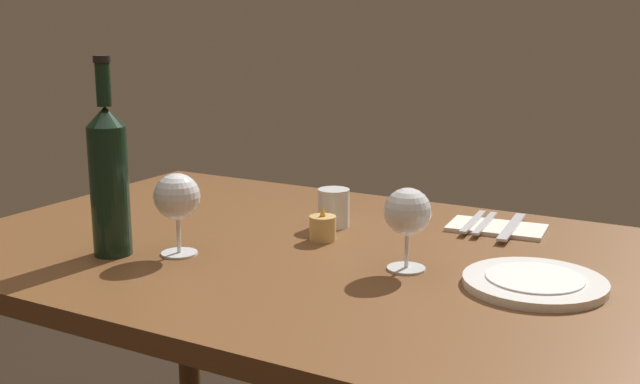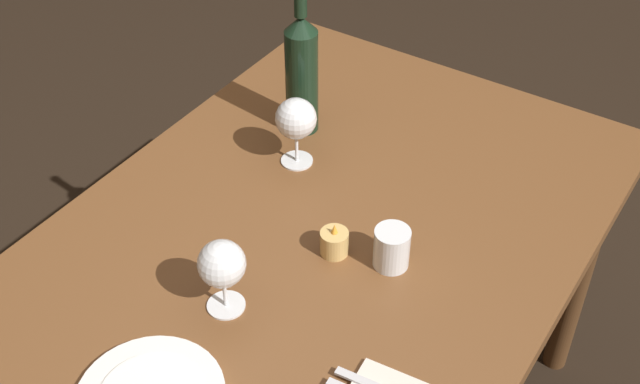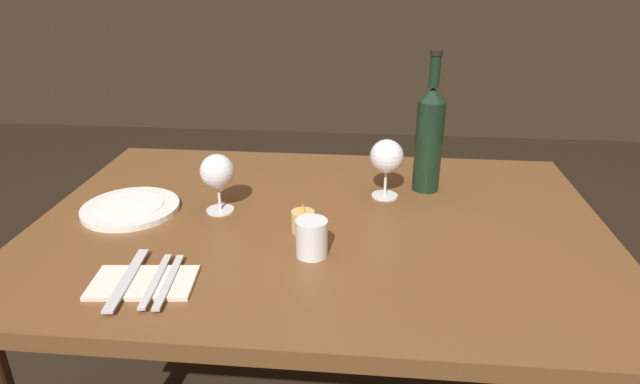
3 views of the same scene
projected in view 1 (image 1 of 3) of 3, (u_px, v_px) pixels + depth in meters
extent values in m
cube|color=brown|center=(295.00, 254.00, 1.48)|extent=(1.30, 0.90, 0.04)
cylinder|color=#50311A|center=(187.00, 315.00, 2.16)|extent=(0.06, 0.06, 0.70)
cylinder|color=white|center=(406.00, 268.00, 1.33)|extent=(0.07, 0.07, 0.00)
cylinder|color=white|center=(407.00, 249.00, 1.33)|extent=(0.01, 0.01, 0.07)
sphere|color=white|center=(408.00, 212.00, 1.31)|extent=(0.08, 0.08, 0.08)
cylinder|color=#510A14|center=(407.00, 215.00, 1.31)|extent=(0.06, 0.06, 0.02)
cylinder|color=white|center=(179.00, 253.00, 1.42)|extent=(0.07, 0.07, 0.00)
cylinder|color=white|center=(179.00, 234.00, 1.41)|extent=(0.01, 0.01, 0.07)
sphere|color=white|center=(177.00, 196.00, 1.39)|extent=(0.08, 0.08, 0.08)
cylinder|color=#510A14|center=(177.00, 198.00, 1.39)|extent=(0.07, 0.07, 0.02)
cylinder|color=black|center=(110.00, 191.00, 1.39)|extent=(0.07, 0.07, 0.23)
cone|color=black|center=(105.00, 116.00, 1.36)|extent=(0.07, 0.07, 0.03)
cylinder|color=black|center=(103.00, 84.00, 1.35)|extent=(0.03, 0.03, 0.08)
cylinder|color=black|center=(102.00, 59.00, 1.34)|extent=(0.03, 0.03, 0.01)
cylinder|color=white|center=(333.00, 208.00, 1.60)|extent=(0.06, 0.06, 0.08)
cylinder|color=silver|center=(333.00, 216.00, 1.60)|extent=(0.06, 0.06, 0.04)
cylinder|color=#DBB266|center=(323.00, 228.00, 1.50)|extent=(0.05, 0.05, 0.05)
cylinder|color=white|center=(323.00, 231.00, 1.50)|extent=(0.04, 0.04, 0.03)
cone|color=#F99E2D|center=(323.00, 211.00, 1.49)|extent=(0.01, 0.01, 0.02)
cylinder|color=white|center=(535.00, 283.00, 1.25)|extent=(0.23, 0.23, 0.01)
cylinder|color=white|center=(535.00, 278.00, 1.25)|extent=(0.16, 0.16, 0.00)
cube|color=silver|center=(497.00, 228.00, 1.58)|extent=(0.20, 0.13, 0.01)
cube|color=silver|center=(485.00, 223.00, 1.59)|extent=(0.03, 0.18, 0.00)
cube|color=silver|center=(473.00, 222.00, 1.60)|extent=(0.03, 0.18, 0.00)
cube|color=silver|center=(512.00, 227.00, 1.56)|extent=(0.04, 0.21, 0.00)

